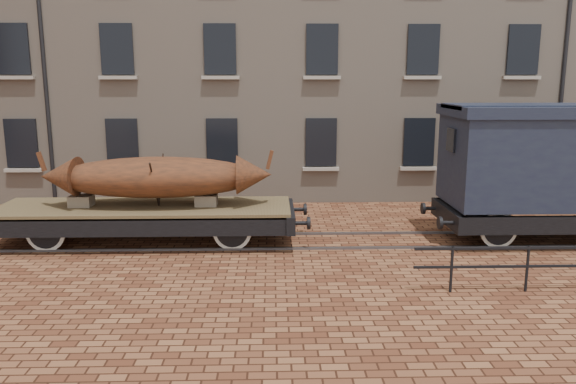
{
  "coord_description": "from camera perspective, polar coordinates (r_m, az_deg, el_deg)",
  "views": [
    {
      "loc": [
        -0.73,
        -14.85,
        4.39
      ],
      "look_at": [
        -0.3,
        0.5,
        1.3
      ],
      "focal_mm": 35.0,
      "sensor_mm": 36.0,
      "label": 1
    }
  ],
  "objects": [
    {
      "name": "iron_boat",
      "position": [
        15.38,
        -13.11,
        1.5
      ],
      "size": [
        6.22,
        1.83,
        1.5
      ],
      "color": "brown",
      "rests_on": "flatcar_wagon"
    },
    {
      "name": "ground",
      "position": [
        15.5,
        1.15,
        -5.07
      ],
      "size": [
        90.0,
        90.0,
        0.0
      ],
      "primitive_type": "plane",
      "color": "#522919"
    },
    {
      "name": "rail_track",
      "position": [
        15.5,
        1.15,
        -4.97
      ],
      "size": [
        30.0,
        1.52,
        0.06
      ],
      "color": "#59595E",
      "rests_on": "ground"
    },
    {
      "name": "goods_van",
      "position": [
        16.96,
        26.34,
        3.28
      ],
      "size": [
        7.24,
        2.64,
        3.75
      ],
      "color": "black",
      "rests_on": "ground"
    },
    {
      "name": "flatcar_wagon",
      "position": [
        15.66,
        -14.35,
        -2.11
      ],
      "size": [
        8.87,
        2.41,
        1.34
      ],
      "color": "brown",
      "rests_on": "ground"
    },
    {
      "name": "warehouse_cream",
      "position": [
        25.25,
        7.22,
        17.23
      ],
      "size": [
        40.0,
        10.19,
        14.0
      ],
      "color": "tan",
      "rests_on": "ground"
    }
  ]
}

